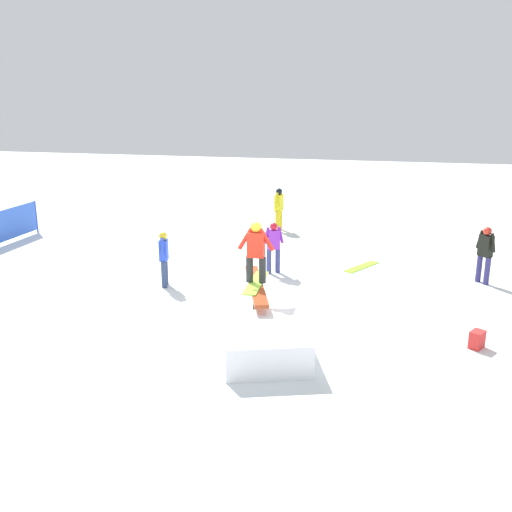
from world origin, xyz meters
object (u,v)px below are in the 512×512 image
bystander_black (485,252)px  bystander_yellow (279,207)px  main_rider_on_rail (256,254)px  loose_snowboard_lime (362,267)px  bystander_blue (164,256)px  bystander_purple (273,245)px  backpack_on_snow (477,339)px  rail_feature (256,289)px

bystander_black → bystander_yellow: (4.48, 6.12, 0.01)m
main_rider_on_rail → loose_snowboard_lime: main_rider_on_rail is taller
bystander_blue → bystander_purple: (1.67, -2.43, -0.01)m
bystander_purple → loose_snowboard_lime: bearing=178.7°
bystander_black → bystander_yellow: bystander_yellow is taller
bystander_yellow → loose_snowboard_lime: bystander_yellow is taller
bystander_blue → backpack_on_snow: 7.43m
main_rider_on_rail → loose_snowboard_lime: bearing=-26.6°
main_rider_on_rail → loose_snowboard_lime: size_ratio=1.13×
bystander_purple → backpack_on_snow: bearing=115.8°
backpack_on_snow → bystander_yellow: bearing=62.8°
bystander_yellow → bystander_black: bearing=65.8°
rail_feature → main_rider_on_rail: 0.78m
bystander_black → backpack_on_snow: bystander_black is taller
bystander_purple → bystander_black: bystander_black is taller
main_rider_on_rail → bystander_black: 6.29m
rail_feature → loose_snowboard_lime: 4.86m
bystander_blue → backpack_on_snow: bystander_blue is taller
loose_snowboard_lime → bystander_blue: bearing=-29.2°
bystander_purple → backpack_on_snow: bystander_purple is taller
bystander_purple → backpack_on_snow: 6.01m
main_rider_on_rail → loose_snowboard_lime: (4.37, -2.01, -1.47)m
main_rider_on_rail → bystander_purple: size_ratio=1.11×
rail_feature → bystander_yellow: 8.24m
rail_feature → bystander_black: 6.26m
bystander_yellow → loose_snowboard_lime: 4.96m
main_rider_on_rail → bystander_black: size_ratio=1.05×
bystander_purple → bystander_black: bearing=158.1°
bystander_blue → bystander_black: bystander_black is taller
bystander_yellow → bystander_purple: bearing=21.1°
bystander_blue → backpack_on_snow: size_ratio=4.11×
bystander_purple → bystander_yellow: bearing=-106.7°
bystander_blue → bystander_black: size_ratio=0.95×
bystander_blue → bystander_yellow: size_ratio=0.94×
rail_feature → backpack_on_snow: 4.44m
main_rider_on_rail → bystander_yellow: size_ratio=1.03×
rail_feature → bystander_purple: bystander_purple is taller
bystander_yellow → bystander_blue: bearing=-2.3°
rail_feature → bystander_blue: size_ratio=1.78×
bystander_yellow → backpack_on_snow: bearing=44.5°
loose_snowboard_lime → backpack_on_snow: backpack_on_snow is taller
bystander_black → bystander_yellow: 7.59m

